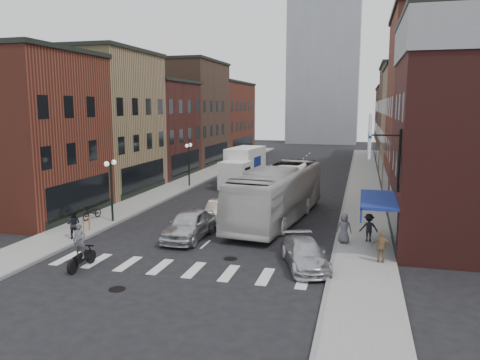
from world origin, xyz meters
name	(u,v)px	position (x,y,z in m)	size (l,w,h in m)	color
ground	(199,250)	(0.00, 0.00, 0.00)	(160.00, 160.00, 0.00)	black
sidewalk_left	(193,180)	(-8.50, 22.00, 0.07)	(3.00, 74.00, 0.15)	gray
sidewalk_right	(364,187)	(8.50, 22.00, 0.07)	(3.00, 74.00, 0.15)	gray
curb_left	(207,181)	(-7.00, 22.00, 0.00)	(0.20, 74.00, 0.16)	gray
curb_right	(348,187)	(7.00, 22.00, 0.00)	(0.20, 74.00, 0.16)	gray
crosswalk_stripes	(178,269)	(0.00, -3.00, 0.00)	(12.00, 2.20, 0.01)	silver
bldg_left_near	(14,134)	(-14.99, 4.50, 5.65)	(10.30, 9.20, 11.30)	maroon
bldg_left_mid_a	(91,122)	(-14.99, 14.00, 6.15)	(10.30, 10.20, 12.30)	#998154
bldg_left_mid_b	(143,128)	(-14.99, 24.00, 5.15)	(10.30, 10.20, 10.30)	#471C19
bldg_left_far_a	(180,113)	(-14.99, 35.00, 6.65)	(10.30, 12.20, 13.30)	#4F3627
bldg_left_far_b	(213,118)	(-14.99, 49.00, 5.65)	(10.30, 16.20, 11.30)	maroon
bldg_right_mid_a	(462,112)	(15.00, 14.00, 7.15)	(10.30, 10.20, 14.30)	maroon
bldg_right_mid_b	(439,127)	(14.99, 24.00, 5.65)	(10.30, 10.20, 11.30)	#998154
bldg_right_far_a	(425,118)	(14.99, 35.00, 6.15)	(10.30, 12.20, 12.30)	#4F3627
bldg_right_far_b	(412,123)	(14.99, 49.00, 5.15)	(10.30, 16.20, 10.30)	#471C19
awning_blue	(375,201)	(8.93, 2.50, 2.63)	(1.80, 5.00, 0.78)	navy
billboard_sign	(372,136)	(8.59, 0.50, 6.13)	(1.52, 3.00, 3.70)	black
distant_tower	(326,20)	(0.00, 78.00, 25.00)	(14.00, 14.00, 50.00)	#9399A0
streetlamp_near	(111,179)	(-7.40, 4.00, 2.91)	(0.32, 1.22, 4.11)	black
streetlamp_far	(189,156)	(-7.40, 18.00, 2.91)	(0.32, 1.22, 4.11)	black
bike_rack	(86,225)	(-7.60, 1.30, 0.55)	(0.08, 0.68, 0.80)	#D8590C
box_truck	(243,167)	(-2.86, 20.49, 1.75)	(3.07, 8.38, 3.55)	white
motorcycle_rider	(80,248)	(-4.36, -4.19, 1.03)	(0.64, 2.17, 2.21)	black
transit_bus	(278,194)	(2.87, 7.45, 1.81)	(3.05, 13.03, 3.63)	silver
sedan_left_near	(189,224)	(-1.27, 1.84, 0.84)	(1.99, 4.94, 1.68)	silver
sedan_left_far	(219,211)	(-0.80, 6.22, 0.70)	(1.48, 4.23, 1.40)	#B4A692
curb_car	(305,254)	(5.76, -1.29, 0.64)	(1.79, 4.39, 1.28)	#BCBCC2
parked_bicycle	(92,212)	(-8.95, 4.08, 0.61)	(0.61, 1.75, 0.92)	black
ped_left_solo	(74,224)	(-7.40, -0.24, 0.98)	(0.81, 0.46, 1.66)	black
ped_right_a	(369,227)	(8.71, 3.43, 0.92)	(1.00, 0.50, 1.55)	black
ped_right_b	(382,247)	(9.26, -0.13, 0.93)	(0.92, 0.46, 1.56)	olive
ped_right_c	(344,228)	(7.40, 2.73, 0.98)	(0.81, 0.53, 1.66)	#525559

